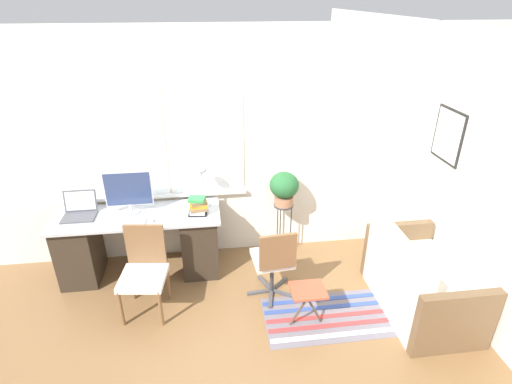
{
  "coord_description": "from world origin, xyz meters",
  "views": [
    {
      "loc": [
        -0.14,
        -3.64,
        2.96
      ],
      "look_at": [
        0.36,
        0.15,
        1.05
      ],
      "focal_mm": 28.0,
      "sensor_mm": 36.0,
      "label": 1
    }
  ],
  "objects_px": {
    "office_chair_swivel": "(274,260)",
    "laptop": "(80,211)",
    "mouse": "(152,220)",
    "desk_chair_wooden": "(144,269)",
    "desk_lamp": "(202,177)",
    "keyboard": "(126,223)",
    "plant_stand": "(283,212)",
    "monitor": "(128,191)",
    "couch_loveseat": "(418,284)",
    "book_stack": "(198,206)",
    "potted_plant": "(284,187)",
    "folding_stool": "(308,293)"
  },
  "relations": [
    {
      "from": "book_stack",
      "to": "couch_loveseat",
      "type": "height_order",
      "value": "book_stack"
    },
    {
      "from": "potted_plant",
      "to": "laptop",
      "type": "bearing_deg",
      "value": -176.87
    },
    {
      "from": "mouse",
      "to": "book_stack",
      "type": "xyz_separation_m",
      "value": [
        0.49,
        0.09,
        0.09
      ]
    },
    {
      "from": "laptop",
      "to": "potted_plant",
      "type": "relative_size",
      "value": 0.84
    },
    {
      "from": "monitor",
      "to": "mouse",
      "type": "xyz_separation_m",
      "value": [
        0.25,
        -0.24,
        -0.24
      ]
    },
    {
      "from": "desk_lamp",
      "to": "folding_stool",
      "type": "xyz_separation_m",
      "value": [
        0.96,
        -1.19,
        -0.75
      ]
    },
    {
      "from": "keyboard",
      "to": "potted_plant",
      "type": "bearing_deg",
      "value": 11.78
    },
    {
      "from": "desk_lamp",
      "to": "plant_stand",
      "type": "height_order",
      "value": "desk_lamp"
    },
    {
      "from": "monitor",
      "to": "keyboard",
      "type": "height_order",
      "value": "monitor"
    },
    {
      "from": "office_chair_swivel",
      "to": "laptop",
      "type": "bearing_deg",
      "value": -23.1
    },
    {
      "from": "desk_lamp",
      "to": "plant_stand",
      "type": "relative_size",
      "value": 0.7
    },
    {
      "from": "desk_chair_wooden",
      "to": "folding_stool",
      "type": "distance_m",
      "value": 1.64
    },
    {
      "from": "desk_chair_wooden",
      "to": "couch_loveseat",
      "type": "xyz_separation_m",
      "value": [
        2.75,
        -0.36,
        -0.18
      ]
    },
    {
      "from": "keyboard",
      "to": "book_stack",
      "type": "height_order",
      "value": "book_stack"
    },
    {
      "from": "book_stack",
      "to": "folding_stool",
      "type": "xyz_separation_m",
      "value": [
        1.01,
        -0.97,
        -0.5
      ]
    },
    {
      "from": "office_chair_swivel",
      "to": "plant_stand",
      "type": "height_order",
      "value": "office_chair_swivel"
    },
    {
      "from": "plant_stand",
      "to": "potted_plant",
      "type": "height_order",
      "value": "potted_plant"
    },
    {
      "from": "book_stack",
      "to": "office_chair_swivel",
      "type": "height_order",
      "value": "book_stack"
    },
    {
      "from": "desk_lamp",
      "to": "potted_plant",
      "type": "relative_size",
      "value": 1.18
    },
    {
      "from": "book_stack",
      "to": "office_chair_swivel",
      "type": "distance_m",
      "value": 1.01
    },
    {
      "from": "book_stack",
      "to": "plant_stand",
      "type": "height_order",
      "value": "book_stack"
    },
    {
      "from": "keyboard",
      "to": "folding_stool",
      "type": "distance_m",
      "value": 2.02
    },
    {
      "from": "desk_chair_wooden",
      "to": "potted_plant",
      "type": "bearing_deg",
      "value": 33.97
    },
    {
      "from": "keyboard",
      "to": "desk_chair_wooden",
      "type": "height_order",
      "value": "desk_chair_wooden"
    },
    {
      "from": "laptop",
      "to": "desk_lamp",
      "type": "height_order",
      "value": "desk_lamp"
    },
    {
      "from": "mouse",
      "to": "book_stack",
      "type": "distance_m",
      "value": 0.51
    },
    {
      "from": "monitor",
      "to": "office_chair_swivel",
      "type": "bearing_deg",
      "value": -24.16
    },
    {
      "from": "laptop",
      "to": "folding_stool",
      "type": "xyz_separation_m",
      "value": [
        2.3,
        -1.11,
        -0.45
      ]
    },
    {
      "from": "laptop",
      "to": "keyboard",
      "type": "distance_m",
      "value": 0.58
    },
    {
      "from": "laptop",
      "to": "keyboard",
      "type": "bearing_deg",
      "value": -24.9
    },
    {
      "from": "laptop",
      "to": "folding_stool",
      "type": "distance_m",
      "value": 2.59
    },
    {
      "from": "book_stack",
      "to": "couch_loveseat",
      "type": "relative_size",
      "value": 0.17
    },
    {
      "from": "monitor",
      "to": "book_stack",
      "type": "relative_size",
      "value": 2.3
    },
    {
      "from": "desk_chair_wooden",
      "to": "folding_stool",
      "type": "height_order",
      "value": "desk_chair_wooden"
    },
    {
      "from": "desk_lamp",
      "to": "folding_stool",
      "type": "distance_m",
      "value": 1.7
    },
    {
      "from": "mouse",
      "to": "desk_chair_wooden",
      "type": "xyz_separation_m",
      "value": [
        -0.07,
        -0.43,
        -0.31
      ]
    },
    {
      "from": "keyboard",
      "to": "desk_lamp",
      "type": "bearing_deg",
      "value": 21.08
    },
    {
      "from": "desk_chair_wooden",
      "to": "couch_loveseat",
      "type": "distance_m",
      "value": 2.78
    },
    {
      "from": "keyboard",
      "to": "couch_loveseat",
      "type": "distance_m",
      "value": 3.09
    },
    {
      "from": "couch_loveseat",
      "to": "office_chair_swivel",
      "type": "bearing_deg",
      "value": 75.77
    },
    {
      "from": "laptop",
      "to": "potted_plant",
      "type": "height_order",
      "value": "potted_plant"
    },
    {
      "from": "laptop",
      "to": "desk_chair_wooden",
      "type": "xyz_separation_m",
      "value": [
        0.72,
        -0.67,
        -0.35
      ]
    },
    {
      "from": "keyboard",
      "to": "office_chair_swivel",
      "type": "xyz_separation_m",
      "value": [
        1.52,
        -0.42,
        -0.32
      ]
    },
    {
      "from": "monitor",
      "to": "book_stack",
      "type": "xyz_separation_m",
      "value": [
        0.74,
        -0.15,
        -0.16
      ]
    },
    {
      "from": "laptop",
      "to": "couch_loveseat",
      "type": "distance_m",
      "value": 3.66
    },
    {
      "from": "office_chair_swivel",
      "to": "keyboard",
      "type": "bearing_deg",
      "value": -20.59
    },
    {
      "from": "laptop",
      "to": "desk_chair_wooden",
      "type": "bearing_deg",
      "value": -42.67
    },
    {
      "from": "mouse",
      "to": "folding_stool",
      "type": "xyz_separation_m",
      "value": [
        1.5,
        -0.88,
        -0.42
      ]
    },
    {
      "from": "mouse",
      "to": "laptop",
      "type": "bearing_deg",
      "value": 163.7
    },
    {
      "from": "couch_loveseat",
      "to": "keyboard",
      "type": "bearing_deg",
      "value": 75.09
    }
  ]
}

